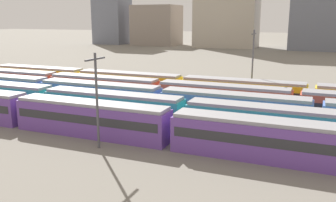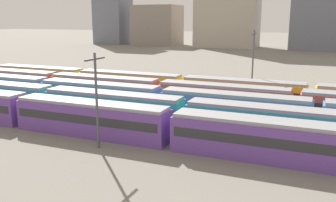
{
  "view_description": "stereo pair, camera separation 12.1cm",
  "coord_description": "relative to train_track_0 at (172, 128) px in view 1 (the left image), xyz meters",
  "views": [
    {
      "loc": [
        43.8,
        -32.12,
        12.5
      ],
      "look_at": [
        26.22,
        10.4,
        2.04
      ],
      "focal_mm": 39.04,
      "sensor_mm": 36.0,
      "label": 1
    },
    {
      "loc": [
        43.91,
        -32.08,
        12.5
      ],
      "look_at": [
        26.22,
        10.4,
        2.04
      ],
      "focal_mm": 39.04,
      "sensor_mm": 36.0,
      "label": 2
    }
  ],
  "objects": [
    {
      "name": "ground_plane",
      "position": [
        -30.93,
        10.4,
        -1.9
      ],
      "size": [
        600.0,
        600.0,
        0.0
      ],
      "primitive_type": "plane",
      "color": "slate"
    },
    {
      "name": "train_track_0",
      "position": [
        0.0,
        0.0,
        0.0
      ],
      "size": [
        74.7,
        3.06,
        3.75
      ],
      "color": "#6B429E",
      "rests_on": "ground_plane"
    },
    {
      "name": "train_track_2",
      "position": [
        -5.63,
        10.4,
        0.0
      ],
      "size": [
        74.7,
        3.06,
        3.75
      ],
      "color": "#4C70BC",
      "rests_on": "ground_plane"
    },
    {
      "name": "train_track_3",
      "position": [
        1.23,
        15.6,
        0.0
      ],
      "size": [
        93.6,
        3.06,
        3.75
      ],
      "color": "#BC4C38",
      "rests_on": "ground_plane"
    },
    {
      "name": "train_track_4",
      "position": [
        12.32,
        20.8,
        0.0
      ],
      "size": [
        112.5,
        3.06,
        3.75
      ],
      "color": "yellow",
      "rests_on": "ground_plane"
    },
    {
      "name": "catenary_pole_1",
      "position": [
        3.62,
        24.0,
        4.06
      ],
      "size": [
        0.24,
        3.2,
        10.81
      ],
      "color": "#4C4C51",
      "rests_on": "ground_plane"
    },
    {
      "name": "catenary_pole_2",
      "position": [
        -6.46,
        -3.2,
        3.32
      ],
      "size": [
        0.24,
        3.2,
        9.37
      ],
      "color": "#4C4C51",
      "rests_on": "ground_plane"
    },
    {
      "name": "distant_building_0",
      "position": [
        -83.45,
        128.52,
        18.14
      ],
      "size": [
        14.96,
        14.3,
        40.09
      ],
      "primitive_type": "cube",
      "color": "slate",
      "rests_on": "ground_plane"
    },
    {
      "name": "distant_building_1",
      "position": [
        -59.28,
        128.52,
        7.32
      ],
      "size": [
        20.54,
        16.33,
        18.45
      ],
      "primitive_type": "cube",
      "color": "gray",
      "rests_on": "ground_plane"
    }
  ]
}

